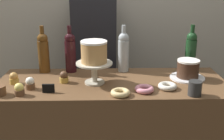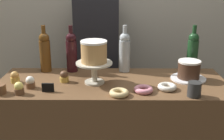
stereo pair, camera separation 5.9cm
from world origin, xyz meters
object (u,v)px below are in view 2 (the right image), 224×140
Objects in this scene: wine_bottle_green at (193,51)px; donut_pink at (143,89)px; cupcake_vanilla at (30,82)px; cupcake_caramel at (15,77)px; wine_bottle_dark_red at (72,51)px; coffee_cup_ceramic at (194,89)px; wine_bottle_clear at (125,51)px; white_layer_cake at (94,52)px; cupcake_chocolate at (64,77)px; wine_bottle_amber at (45,51)px; cupcake_lemon at (19,88)px; chocolate_round_cake at (189,69)px; donut_sugar at (167,87)px; donut_glazed at (119,93)px; price_sign_chalkboard at (48,88)px; cake_stand_pedestal at (94,69)px; barista_figure at (97,66)px.

donut_pink is at bearing -133.73° from wine_bottle_green.
cupcake_caramel is at bearing 143.55° from cupcake_vanilla.
wine_bottle_dark_red is 0.87m from coffee_cup_ceramic.
white_layer_cake is at bearing -129.43° from wine_bottle_clear.
wine_bottle_dark_red reaches higher than cupcake_chocolate.
wine_bottle_green reaches higher than cupcake_caramel.
wine_bottle_amber is at bearing 85.68° from cupcake_vanilla.
wine_bottle_green is 1.17m from cupcake_lemon.
chocolate_round_cake reaches higher than donut_sugar.
wine_bottle_clear is 0.42m from donut_pink.
coffee_cup_ceramic is (0.28, -0.06, 0.03)m from donut_pink.
donut_glazed is (-0.29, -0.09, 0.00)m from donut_sugar.
donut_sugar is at bearing 17.88° from donut_glazed.
cupcake_chocolate is 0.17m from price_sign_chalkboard.
white_layer_cake is 0.38m from donut_pink.
cake_stand_pedestal reaches higher than donut_glazed.
cake_stand_pedestal is at bearing 23.51° from cupcake_lemon.
wine_bottle_amber is at bearing 157.12° from donut_sugar.
white_layer_cake is 0.26m from cupcake_chocolate.
barista_figure is (-0.22, 0.41, -0.24)m from wine_bottle_clear.
price_sign_chalkboard is (0.12, -0.06, -0.01)m from cupcake_vanilla.
wine_bottle_amber and wine_bottle_green have the same top height.
cupcake_chocolate is at bearing 148.53° from donut_glazed.
cupcake_chocolate is at bearing 41.25° from cupcake_lemon.
white_layer_cake is 0.72m from barista_figure.
cupcake_caramel is 0.05× the size of barista_figure.
wine_bottle_dark_red is 0.20× the size of barista_figure.
wine_bottle_clear is 2.91× the size of donut_pink.
donut_sugar is 0.89m from barista_figure.
wine_bottle_green is (0.67, 0.25, -0.06)m from white_layer_cake.
cupcake_chocolate reaches higher than donut_sugar.
cake_stand_pedestal is 0.29m from wine_bottle_dark_red.
wine_bottle_amber is at bearing 81.48° from cupcake_lemon.
price_sign_chalkboard is at bearing -140.07° from wine_bottle_clear.
cupcake_lemon is at bearing -177.08° from donut_pink.
wine_bottle_amber is 1.00× the size of wine_bottle_green.
cupcake_vanilla is at bearing -151.51° from cupcake_chocolate.
cupcake_lemon is 0.57m from donut_glazed.
cupcake_chocolate is at bearing 163.84° from coffee_cup_ceramic.
chocolate_round_cake is 0.87m from barista_figure.
donut_glazed is 0.87m from barista_figure.
cake_stand_pedestal is 0.43m from wine_bottle_amber.
white_layer_cake is at bearing 166.65° from donut_sugar.
wine_bottle_amber is at bearing -128.61° from barista_figure.
cupcake_caramel is 1.06× the size of price_sign_chalkboard.
donut_sugar is 1.00× the size of donut_pink.
cupcake_lemon reaches higher than price_sign_chalkboard.
donut_pink is (0.65, -0.38, -0.13)m from wine_bottle_amber.
barista_figure reaches higher than cake_stand_pedestal.
coffee_cup_ceramic is (0.57, -0.21, -0.16)m from white_layer_cake.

